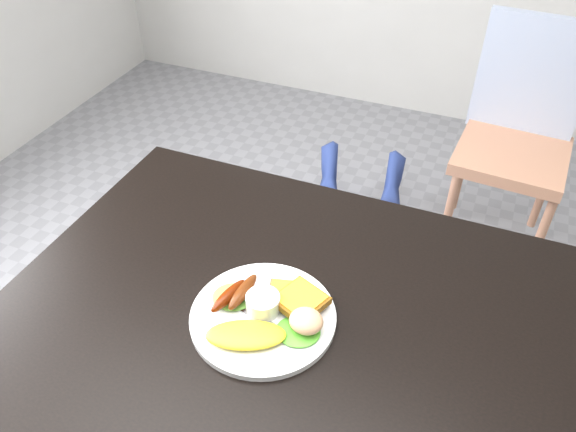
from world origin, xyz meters
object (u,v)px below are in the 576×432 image
at_px(person, 359,145).
at_px(dining_chair, 511,156).
at_px(dining_table, 321,333).
at_px(plate, 263,317).

bearing_deg(person, dining_chair, -136.57).
distance_m(dining_table, dining_chair, 1.27).
height_order(dining_table, dining_chair, dining_table).
relative_size(dining_chair, person, 0.25).
height_order(dining_table, person, person).
relative_size(dining_table, plate, 4.51).
relative_size(dining_table, person, 0.80).
height_order(dining_chair, plate, plate).
relative_size(dining_chair, plate, 1.39).
bearing_deg(dining_chair, person, -119.52).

